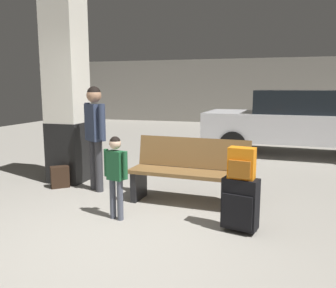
{
  "coord_description": "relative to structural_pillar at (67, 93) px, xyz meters",
  "views": [
    {
      "loc": [
        1.55,
        -3.04,
        1.58
      ],
      "look_at": [
        0.24,
        1.3,
        0.85
      ],
      "focal_mm": 37.84,
      "sensor_mm": 36.0,
      "label": 1
    }
  ],
  "objects": [
    {
      "name": "parked_car_near",
      "position": [
        3.8,
        3.56,
        -0.68
      ],
      "size": [
        4.18,
        1.95,
        1.51
      ],
      "color": "silver",
      "rests_on": "ground_plane"
    },
    {
      "name": "bench",
      "position": [
        2.21,
        -0.56,
        -1.04
      ],
      "size": [
        1.63,
        0.62,
        0.89
      ],
      "color": "brown",
      "rests_on": "ground_plane"
    },
    {
      "name": "suitcase",
      "position": [
        2.98,
        -1.35,
        -1.16
      ],
      "size": [
        0.42,
        0.3,
        0.6
      ],
      "color": "black",
      "rests_on": "ground_plane"
    },
    {
      "name": "child",
      "position": [
        1.52,
        -1.4,
        -0.86
      ],
      "size": [
        0.33,
        0.23,
        1.01
      ],
      "color": "#4C5160",
      "rests_on": "ground_plane"
    },
    {
      "name": "garage_back_wall",
      "position": [
        1.75,
        10.76,
        -0.08
      ],
      "size": [
        18.0,
        0.12,
        2.8
      ],
      "primitive_type": "cube",
      "color": "gray",
      "rests_on": "ground_plane"
    },
    {
      "name": "ground_plane",
      "position": [
        1.75,
        1.9,
        -1.53
      ],
      "size": [
        18.0,
        18.0,
        0.1
      ],
      "primitive_type": "cube",
      "color": "gray"
    },
    {
      "name": "structural_pillar",
      "position": [
        0.0,
        0.0,
        0.0
      ],
      "size": [
        0.57,
        0.57,
        2.99
      ],
      "color": "black",
      "rests_on": "ground_plane"
    },
    {
      "name": "backpack_bright",
      "position": [
        2.98,
        -1.36,
        -0.71
      ],
      "size": [
        0.3,
        0.23,
        0.34
      ],
      "color": "orange",
      "rests_on": "suitcase"
    },
    {
      "name": "backpack_dark_floor",
      "position": [
        0.07,
        -0.4,
        -1.32
      ],
      "size": [
        0.32,
        0.31,
        0.34
      ],
      "color": "black",
      "rests_on": "ground_plane"
    },
    {
      "name": "adult",
      "position": [
        0.7,
        -0.38,
        -0.5
      ],
      "size": [
        0.46,
        0.35,
        1.59
      ],
      "color": "#38383D",
      "rests_on": "ground_plane"
    }
  ]
}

